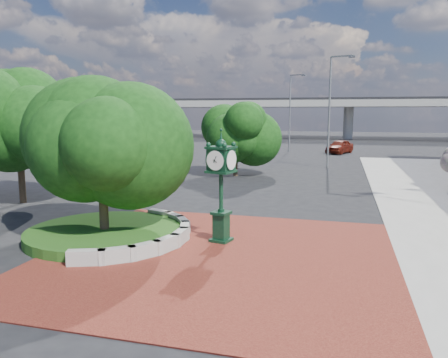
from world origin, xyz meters
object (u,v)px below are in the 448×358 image
Objects in this scene: parked_car at (340,147)px; street_lamp_near at (332,103)px; street_lamp_far at (292,107)px; post_clock at (221,182)px.

parked_car is 15.55m from street_lamp_near.
parked_car is 0.51× the size of street_lamp_far.
parked_car is (4.12, 38.89, -1.54)m from post_clock.
street_lamp_near reaches higher than post_clock.
post_clock is 0.44× the size of street_lamp_near.
post_clock is at bearing -73.75° from parked_car.
post_clock is at bearing -98.04° from street_lamp_near.
street_lamp_far reaches higher than post_clock.
parked_car is 0.50× the size of street_lamp_near.
post_clock is 0.88× the size of parked_car.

